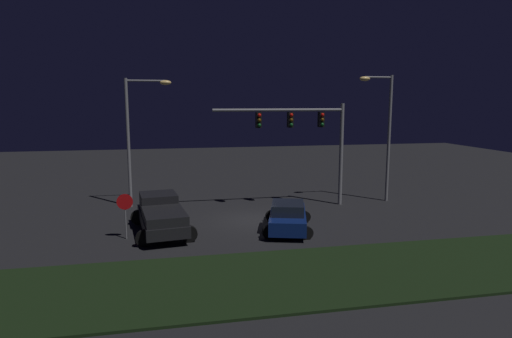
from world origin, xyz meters
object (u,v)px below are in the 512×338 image
object	(u,v)px
pickup_truck	(161,213)
car_sedan	(288,216)
street_lamp_left	(137,126)
traffic_signal_gantry	(305,129)
street_lamp_right	(383,124)
stop_sign	(125,208)

from	to	relation	value
pickup_truck	car_sedan	xyz separation A→B (m)	(6.40, -1.04, -0.26)
street_lamp_left	car_sedan	bearing A→B (deg)	-42.14
traffic_signal_gantry	street_lamp_right	world-z (taller)	street_lamp_right
car_sedan	street_lamp_left	size ratio (longest dim) A/B	0.59
car_sedan	stop_sign	size ratio (longest dim) A/B	2.12
street_lamp_left	stop_sign	world-z (taller)	street_lamp_left
traffic_signal_gantry	pickup_truck	bearing A→B (deg)	-156.32
stop_sign	car_sedan	bearing A→B (deg)	-1.13
traffic_signal_gantry	street_lamp_left	size ratio (longest dim) A/B	1.04
street_lamp_left	stop_sign	xyz separation A→B (m)	(-0.29, -6.88, -3.52)
pickup_truck	car_sedan	distance (m)	6.49
pickup_truck	traffic_signal_gantry	bearing A→B (deg)	-73.84
street_lamp_right	stop_sign	xyz separation A→B (m)	(-16.00, -5.14, -3.63)
stop_sign	street_lamp_right	bearing A→B (deg)	17.82
traffic_signal_gantry	street_lamp_right	bearing A→B (deg)	3.95
pickup_truck	car_sedan	bearing A→B (deg)	-106.76
pickup_truck	street_lamp_right	distance (m)	15.53
car_sedan	street_lamp_right	distance (m)	10.53
car_sedan	stop_sign	world-z (taller)	stop_sign
street_lamp_left	street_lamp_right	bearing A→B (deg)	-6.30
pickup_truck	street_lamp_left	xyz separation A→B (m)	(-1.38, 6.00, 4.09)
pickup_truck	street_lamp_right	xyz separation A→B (m)	(14.34, 4.26, 4.19)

